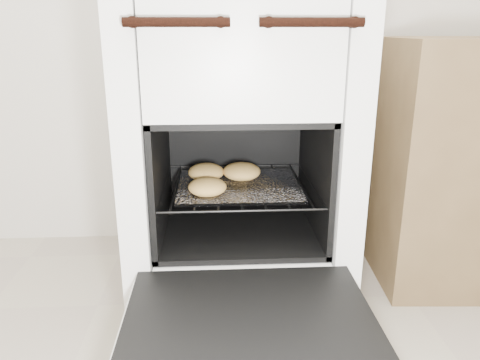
% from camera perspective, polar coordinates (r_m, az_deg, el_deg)
% --- Properties ---
extents(stove, '(0.63, 0.70, 0.96)m').
position_cam_1_polar(stove, '(1.45, -0.34, 3.84)').
color(stove, white).
rests_on(stove, ground).
extents(oven_door, '(0.57, 0.44, 0.04)m').
position_cam_1_polar(oven_door, '(1.07, 1.18, -17.13)').
color(oven_door, black).
rests_on(oven_door, stove).
extents(oven_rack, '(0.46, 0.44, 0.01)m').
position_cam_1_polar(oven_rack, '(1.41, -0.19, -0.65)').
color(oven_rack, black).
rests_on(oven_rack, stove).
extents(foil_sheet, '(0.36, 0.31, 0.01)m').
position_cam_1_polar(foil_sheet, '(1.39, -0.14, -0.68)').
color(foil_sheet, silver).
rests_on(foil_sheet, oven_rack).
extents(baked_rolls, '(0.24, 0.27, 0.05)m').
position_cam_1_polar(baked_rolls, '(1.38, -2.44, 0.51)').
color(baked_rolls, '#DAA957').
rests_on(baked_rolls, foil_sheet).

